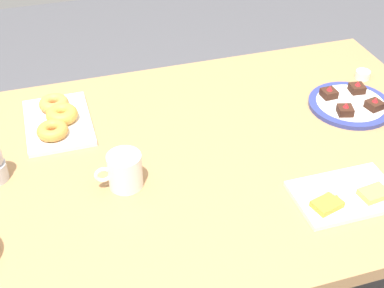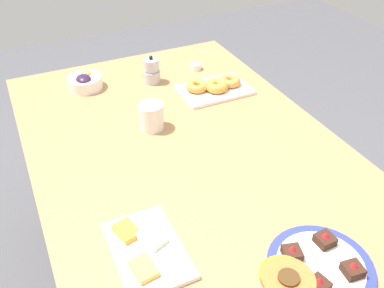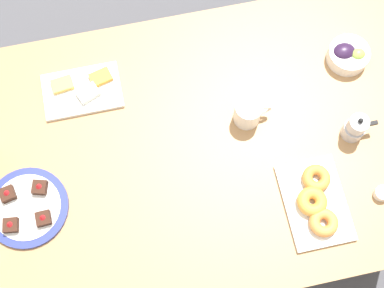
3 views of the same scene
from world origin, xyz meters
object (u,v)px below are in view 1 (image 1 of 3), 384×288
dining_table (192,179)px  dessert_plate (350,104)px  cheese_platter (345,195)px  jam_cup_honey (363,74)px  coffee_mug (124,170)px  croissant_platter (57,119)px

dining_table → dessert_plate: 0.56m
cheese_platter → jam_cup_honey: bearing=-125.2°
jam_cup_honey → dessert_plate: size_ratio=0.19×
coffee_mug → dessert_plate: (-0.74, -0.15, -0.04)m
coffee_mug → jam_cup_honey: size_ratio=2.56×
cheese_platter → coffee_mug: bearing=-22.2°
jam_cup_honey → dessert_plate: bearing=47.5°
cheese_platter → dessert_plate: (-0.23, -0.36, -0.00)m
cheese_platter → dessert_plate: dessert_plate is taller
croissant_platter → coffee_mug: bearing=113.2°
cheese_platter → jam_cup_honey: cheese_platter is taller
dessert_plate → dining_table: bearing=9.1°
dining_table → croissant_platter: bearing=-37.4°
dining_table → jam_cup_honey: (-0.67, -0.23, 0.10)m
croissant_platter → jam_cup_honey: bearing=178.2°
coffee_mug → jam_cup_honey: (-0.87, -0.29, -0.03)m
dining_table → coffee_mug: coffee_mug is taller
dessert_plate → croissant_platter: bearing=-11.0°
croissant_platter → jam_cup_honey: (-1.01, 0.03, -0.01)m
cheese_platter → croissant_platter: (0.66, -0.54, 0.01)m
croissant_platter → dessert_plate: dessert_plate is taller
coffee_mug → cheese_platter: (-0.52, 0.21, -0.04)m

